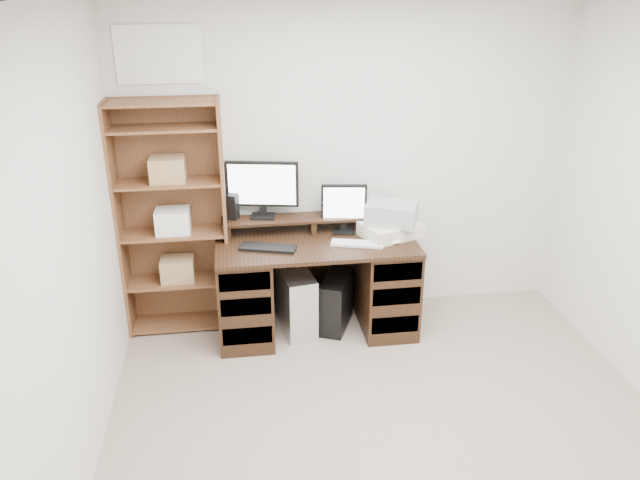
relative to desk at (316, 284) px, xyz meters
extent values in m
cube|color=gray|center=(0.30, -1.64, -0.40)|extent=(3.50, 4.00, 0.02)
cube|color=silver|center=(0.30, 0.37, 0.86)|extent=(3.50, 0.02, 2.50)
cube|color=silver|center=(-1.46, -1.64, 0.86)|extent=(0.02, 4.00, 2.50)
cube|color=white|center=(-1.05, 0.35, 1.69)|extent=(0.60, 0.01, 0.40)
cube|color=black|center=(0.00, -0.01, 0.35)|extent=(1.50, 0.70, 0.03)
cube|color=black|center=(-0.55, -0.01, -0.03)|extent=(0.40, 0.66, 0.72)
cube|color=black|center=(0.55, -0.01, -0.03)|extent=(0.40, 0.66, 0.72)
cube|color=black|center=(0.00, 0.32, 0.01)|extent=(1.48, 0.02, 0.65)
cube|color=black|center=(-0.55, -0.34, -0.21)|extent=(0.36, 0.01, 0.14)
cube|color=black|center=(-0.55, -0.34, 0.03)|extent=(0.36, 0.01, 0.14)
cube|color=black|center=(-0.55, -0.34, 0.23)|extent=(0.36, 0.01, 0.14)
cube|color=black|center=(0.55, -0.34, -0.21)|extent=(0.36, 0.01, 0.14)
cube|color=black|center=(0.55, -0.34, 0.03)|extent=(0.36, 0.01, 0.14)
cube|color=black|center=(0.55, -0.34, 0.23)|extent=(0.36, 0.01, 0.14)
cube|color=black|center=(-0.65, 0.21, 0.41)|extent=(0.04, 0.20, 0.10)
cube|color=black|center=(0.00, 0.21, 0.41)|extent=(0.04, 0.20, 0.10)
cube|color=black|center=(0.65, 0.21, 0.41)|extent=(0.04, 0.20, 0.10)
cube|color=black|center=(0.00, 0.21, 0.47)|extent=(1.40, 0.22, 0.02)
cube|color=black|center=(-0.38, 0.25, 0.49)|extent=(0.20, 0.17, 0.02)
cube|color=black|center=(-0.37, 0.27, 0.55)|extent=(0.06, 0.04, 0.10)
cube|color=black|center=(-0.37, 0.27, 0.74)|extent=(0.55, 0.14, 0.35)
cube|color=white|center=(-0.38, 0.25, 0.74)|extent=(0.50, 0.10, 0.31)
cube|color=black|center=(0.23, 0.14, 0.37)|extent=(0.18, 0.15, 0.01)
cube|color=black|center=(0.24, 0.16, 0.42)|extent=(0.05, 0.03, 0.09)
cube|color=black|center=(0.24, 0.16, 0.59)|extent=(0.35, 0.08, 0.30)
cube|color=white|center=(0.23, 0.14, 0.59)|extent=(0.31, 0.05, 0.27)
cube|color=black|center=(-0.61, 0.24, 0.58)|extent=(0.10, 0.10, 0.20)
cube|color=black|center=(-0.37, -0.10, 0.37)|extent=(0.43, 0.25, 0.02)
cube|color=silver|center=(0.29, -0.11, 0.37)|extent=(0.40, 0.22, 0.02)
ellipsoid|color=white|center=(0.57, -0.13, 0.38)|extent=(0.11, 0.09, 0.04)
cube|color=beige|center=(0.58, 0.02, 0.41)|extent=(0.51, 0.45, 0.11)
cube|color=#9BA1A5|center=(0.58, 0.02, 0.55)|extent=(0.45, 0.39, 0.16)
cube|color=silver|center=(-0.16, 0.02, -0.14)|extent=(0.30, 0.53, 0.50)
cube|color=black|center=(0.16, 0.01, -0.18)|extent=(0.34, 0.46, 0.43)
cube|color=#19FF33|center=(0.08, -0.19, -0.08)|extent=(0.01, 0.01, 0.01)
cube|color=brown|center=(-1.44, 0.19, 0.51)|extent=(0.02, 0.30, 1.80)
cube|color=brown|center=(-0.67, 0.19, 0.51)|extent=(0.02, 0.30, 1.80)
cube|color=brown|center=(-1.05, 0.33, 0.51)|extent=(0.80, 0.01, 1.80)
cube|color=brown|center=(-1.05, 0.19, -0.36)|extent=(0.75, 0.28, 0.02)
cube|color=brown|center=(-1.05, 0.19, 0.01)|extent=(0.75, 0.28, 0.02)
cube|color=brown|center=(-1.05, 0.19, 0.41)|extent=(0.75, 0.28, 0.02)
cube|color=brown|center=(-1.05, 0.19, 0.81)|extent=(0.75, 0.28, 0.02)
cube|color=brown|center=(-1.05, 0.19, 1.21)|extent=(0.75, 0.28, 0.02)
cube|color=brown|center=(-1.05, 0.19, 1.39)|extent=(0.75, 0.28, 0.02)
cube|color=#A07F54|center=(-1.05, 0.19, 0.11)|extent=(0.25, 0.20, 0.18)
cube|color=white|center=(-1.05, 0.19, 0.51)|extent=(0.25, 0.20, 0.18)
cube|color=#A07F54|center=(-1.05, 0.19, 0.91)|extent=(0.25, 0.20, 0.18)
camera|label=1|loc=(-0.57, -4.25, 2.21)|focal=35.00mm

